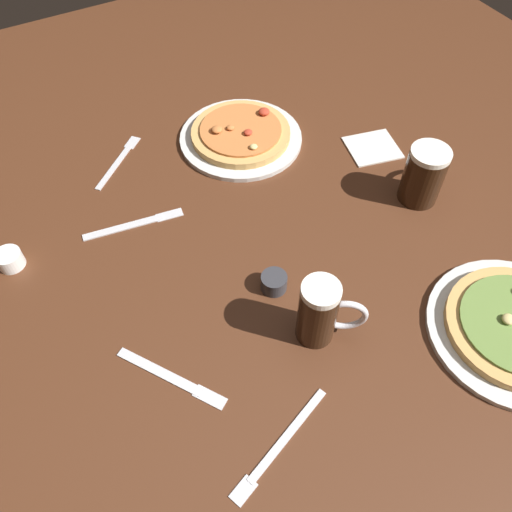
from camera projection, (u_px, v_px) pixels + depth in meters
ground_plane at (256, 266)px, 1.11m from camera, size 2.40×2.40×0.03m
pizza_plate_far at (241, 135)px, 1.32m from camera, size 0.31×0.31×0.05m
beer_mug_dark at (320, 312)px, 0.94m from camera, size 0.12×0.09×0.15m
beer_mug_amber at (425, 174)px, 1.16m from camera, size 0.14×0.09×0.14m
ramekin_sauce at (10, 259)px, 1.08m from camera, size 0.06×0.06×0.04m
ramekin_butter at (275, 282)px, 1.05m from camera, size 0.05×0.05×0.04m
napkin_folded at (373, 147)px, 1.31m from camera, size 0.15×0.14×0.01m
fork_left at (279, 446)px, 0.86m from camera, size 0.23×0.10×0.01m
knife_right at (134, 224)px, 1.16m from camera, size 0.22×0.05×0.01m
fork_spare at (119, 160)px, 1.28m from camera, size 0.16×0.15×0.01m
knife_spare at (171, 377)px, 0.94m from camera, size 0.14×0.20×0.01m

